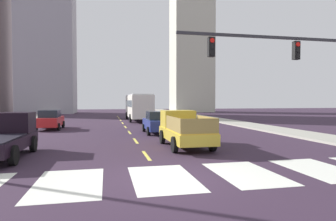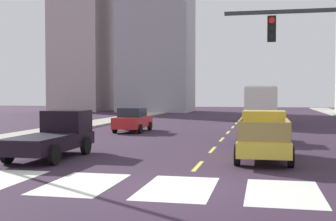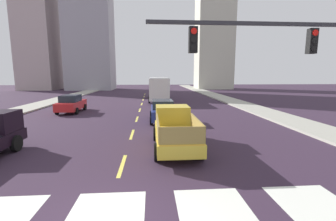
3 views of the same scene
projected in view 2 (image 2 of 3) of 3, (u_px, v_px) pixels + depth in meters
The scene contains 20 objects.
ground_plane at pixel (178, 188), 12.87m from camera, with size 160.00×160.00×0.00m, color #332335.
sidewalk_left at pixel (59, 129), 33.02m from camera, with size 3.05×110.00×0.15m, color #A3A093.
crosswalk_stripe_2 at pixel (82, 184), 13.48m from camera, with size 2.04×3.52×0.01m, color silver.
crosswalk_stripe_3 at pixel (178, 188), 12.87m from camera, with size 2.04×3.52×0.01m, color silver.
crosswalk_stripe_4 at pixel (284, 193), 12.26m from camera, with size 2.04×3.52×0.01m, color silver.
lane_dash_0 at pixel (198, 166), 16.78m from camera, with size 0.16×2.40×0.01m, color #DDCE4F.
lane_dash_1 at pixel (213, 150), 21.67m from camera, with size 0.16×2.40×0.01m, color #DDCE4F.
lane_dash_2 at pixel (222, 139), 26.56m from camera, with size 0.16×2.40×0.01m, color #DDCE4F.
lane_dash_3 at pixel (228, 132), 31.44m from camera, with size 0.16×2.40×0.01m, color #DDCE4F.
lane_dash_4 at pixel (233, 127), 36.33m from camera, with size 0.16×2.40×0.01m, color #DDCE4F.
lane_dash_5 at pixel (236, 123), 41.22m from camera, with size 0.16×2.40×0.01m, color #DDCE4F.
lane_dash_6 at pixel (239, 120), 46.11m from camera, with size 0.16×2.40×0.01m, color #DDCE4F.
lane_dash_7 at pixel (241, 117), 50.99m from camera, with size 0.16×2.40×0.01m, color #DDCE4F.
pickup_stakebed at pixel (264, 136), 18.61m from camera, with size 2.18×5.20×1.96m.
pickup_dark at pixel (55, 136), 19.15m from camera, with size 2.18×5.20×1.96m.
city_bus at pixel (261, 102), 39.46m from camera, with size 2.72×10.80×3.32m.
sedan_near_right at pixel (133, 120), 31.90m from camera, with size 2.02×4.40×1.72m.
sedan_far at pixel (258, 127), 25.07m from camera, with size 2.02×4.40×1.72m.
block_mid_left at pixel (85, 5), 72.38m from camera, with size 8.04×11.92×34.21m, color #B7A3A2.
block_mid_right at pixel (156, 3), 67.29m from camera, with size 10.60×8.62×32.62m, color #9B96A0.
Camera 2 is at (2.37, -12.56, 2.72)m, focal length 47.83 mm.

